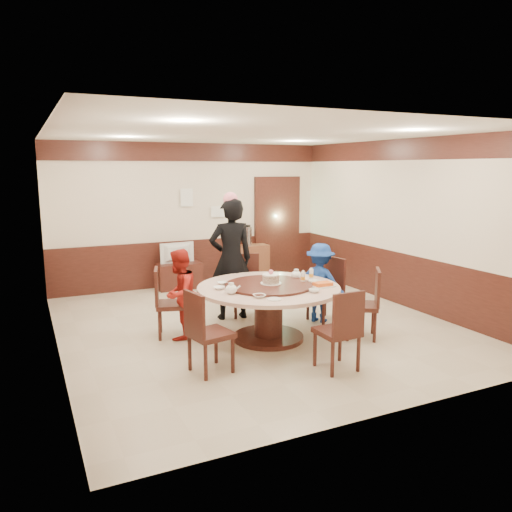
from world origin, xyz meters
name	(u,v)px	position (x,y,z in m)	size (l,w,h in m)	color
room	(256,254)	(0.01, 0.01, 1.08)	(6.00, 6.04, 2.84)	beige
banquet_table	(269,302)	(-0.10, -0.62, 0.53)	(1.93, 1.93, 0.78)	#3A1712
chair_0	(326,301)	(1.09, -0.22, 0.30)	(0.51, 0.51, 0.97)	#3A1712
chair_1	(247,296)	(0.10, 0.55, 0.30)	(0.57, 0.58, 0.97)	#3A1712
chair_2	(171,315)	(-1.27, 0.08, 0.30)	(0.55, 0.54, 0.97)	#3A1712
chair_3	(209,347)	(-1.22, -1.33, 0.30)	(0.53, 0.52, 0.97)	#3A1712
chair_4	(338,344)	(0.16, -1.90, 0.30)	(0.45, 0.46, 0.97)	#3A1712
chair_5	(363,316)	(1.11, -1.11, 0.30)	(0.61, 0.61, 0.97)	#3A1712
person_standing	(231,259)	(-0.18, 0.51, 0.94)	(0.68, 0.45, 1.88)	black
person_red	(179,294)	(-1.18, -0.05, 0.62)	(0.61, 0.47, 1.25)	#A71D16
person_blue	(320,283)	(0.98, -0.22, 0.60)	(0.78, 0.45, 1.21)	navy
birthday_cake	(271,279)	(-0.06, -0.62, 0.85)	(0.29, 0.29, 0.20)	white
teapot_left	(231,289)	(-0.72, -0.79, 0.81)	(0.17, 0.15, 0.13)	white
teapot_right	(296,275)	(0.45, -0.41, 0.81)	(0.17, 0.15, 0.13)	white
bowl_0	(222,283)	(-0.63, -0.25, 0.77)	(0.14, 0.14, 0.03)	white
bowl_1	(314,291)	(0.28, -1.18, 0.77)	(0.14, 0.14, 0.05)	white
bowl_2	(259,296)	(-0.47, -1.10, 0.77)	(0.15, 0.15, 0.04)	white
bowl_3	(313,282)	(0.53, -0.74, 0.77)	(0.15, 0.15, 0.05)	white
bowl_4	(219,288)	(-0.77, -0.50, 0.77)	(0.15, 0.15, 0.04)	white
saucer_near	(274,299)	(-0.35, -1.27, 0.76)	(0.18, 0.18, 0.01)	white
saucer_far	(281,276)	(0.35, -0.12, 0.76)	(0.18, 0.18, 0.01)	white
shrimp_platter	(323,285)	(0.54, -0.97, 0.78)	(0.30, 0.20, 0.06)	white
bottle_0	(303,278)	(0.41, -0.67, 0.83)	(0.06, 0.06, 0.16)	white
bottle_1	(311,275)	(0.61, -0.56, 0.83)	(0.06, 0.06, 0.16)	white
tv_stand	(179,276)	(-0.36, 2.75, 0.25)	(0.85, 0.45, 0.50)	#3A1712
television	(178,253)	(-0.36, 2.75, 0.70)	(0.68, 0.09, 0.39)	gray
side_cabinet	(248,263)	(1.14, 2.78, 0.38)	(0.80, 0.40, 0.75)	brown
thermos	(248,236)	(1.14, 2.78, 0.94)	(0.15, 0.15, 0.38)	silver
notice_left	(187,198)	(-0.10, 2.96, 1.75)	(0.25, 0.00, 0.35)	white
notice_right	(218,212)	(0.55, 2.96, 1.45)	(0.30, 0.00, 0.22)	white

